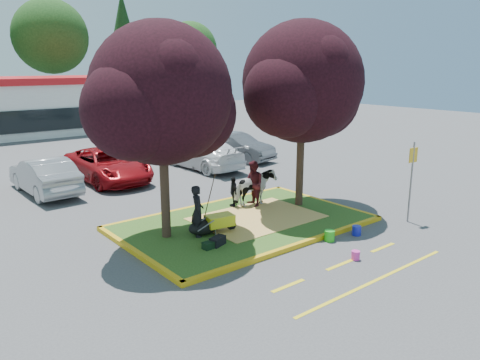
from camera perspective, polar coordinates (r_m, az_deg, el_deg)
ground at (r=16.17m, az=0.46°, el=-5.55°), size 90.00×90.00×0.00m
median_island at (r=16.14m, az=0.46°, el=-5.29°), size 8.00×5.00×0.15m
curb_near at (r=14.37m, az=7.06°, el=-7.89°), size 8.30×0.16×0.15m
curb_far at (r=18.11m, az=-4.72°, el=-3.18°), size 8.30×0.16×0.15m
curb_left at (r=14.09m, az=-12.64°, el=-8.60°), size 0.16×5.30×0.15m
curb_right at (r=18.87m, az=10.10°, el=-2.65°), size 0.16×5.30×0.15m
straw_bedding at (r=16.48m, az=2.08°, el=-4.60°), size 4.20×3.00×0.01m
tree_purple_left at (r=14.02m, az=-9.47°, el=9.53°), size 5.06×4.20×6.51m
tree_purple_right at (r=17.39m, az=7.72°, el=11.07°), size 5.30×4.40×6.82m
fire_lane_stripe_a at (r=12.06m, az=5.89°, el=-12.70°), size 1.10×0.12×0.01m
fire_lane_stripe_b at (r=13.42m, az=12.08°, el=-10.08°), size 1.10×0.12×0.01m
fire_lane_stripe_c at (r=14.92m, az=17.00°, el=-7.88°), size 1.10×0.12×0.01m
fire_lane_long at (r=12.78m, az=16.33°, el=-11.62°), size 6.00×0.10×0.01m
retail_building at (r=41.56m, az=-22.72°, el=8.54°), size 20.40×8.40×4.40m
cow at (r=17.69m, az=1.79°, el=-0.99°), size 1.70×0.91×1.38m
calf at (r=14.91m, az=-4.32°, el=-5.67°), size 1.30×1.02×0.50m
handler at (r=14.59m, az=-5.20°, el=-3.79°), size 0.62×0.71×1.63m
visitor_a at (r=17.60m, az=1.65°, el=-0.47°), size 0.82×0.96×1.73m
visitor_b at (r=17.61m, az=-0.81°, el=-1.43°), size 0.52×0.73×1.15m
wheelbarrow at (r=14.92m, az=-2.48°, el=-4.97°), size 1.59×0.66×0.60m
gear_bag_dark at (r=14.03m, az=-2.76°, el=-7.45°), size 0.58×0.44×0.26m
gear_bag_green at (r=13.82m, az=-3.77°, el=-7.92°), size 0.41×0.27×0.21m
sign_post at (r=17.11m, az=20.21°, el=0.88°), size 0.40×0.07×2.84m
bucket_green at (r=15.00m, az=10.86°, el=-6.69°), size 0.37×0.37×0.34m
bucket_pink at (r=13.81m, az=13.90°, el=-8.90°), size 0.27×0.27×0.26m
bucket_blue at (r=15.69m, az=14.03°, el=-6.00°), size 0.30×0.30×0.31m
car_silver at (r=21.60m, az=-22.74°, el=0.51°), size 1.79×4.79×1.56m
car_red at (r=22.94m, az=-15.87°, el=1.78°), size 2.69×5.60×1.54m
car_white at (r=24.80m, az=-4.36°, el=3.12°), size 2.19×5.23×1.51m
car_grey at (r=27.00m, az=-0.47°, el=4.08°), size 2.67×4.92×1.54m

